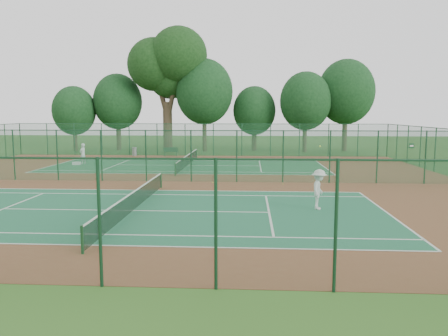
{
  "coord_description": "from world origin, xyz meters",
  "views": [
    {
      "loc": [
        5.48,
        -29.01,
        4.63
      ],
      "look_at": [
        4.06,
        -5.12,
        1.6
      ],
      "focal_mm": 35.0,
      "sensor_mm": 36.0,
      "label": 1
    }
  ],
  "objects": [
    {
      "name": "court_far",
      "position": [
        0.0,
        9.0,
        0.01
      ],
      "size": [
        23.77,
        10.97,
        0.01
      ],
      "primitive_type": "cube",
      "color": "#1D5E36",
      "rests_on": "red_pad"
    },
    {
      "name": "bench",
      "position": [
        -3.02,
        17.27,
        0.5
      ],
      "size": [
        1.59,
        0.65,
        0.95
      ],
      "rotation": [
        0.0,
        0.0,
        0.14
      ],
      "color": "#12351C",
      "rests_on": "red_pad"
    },
    {
      "name": "kit_bag",
      "position": [
        -9.99,
        8.81,
        0.15
      ],
      "size": [
        0.79,
        0.49,
        0.28
      ],
      "primitive_type": "cube",
      "rotation": [
        0.0,
        0.0,
        0.3
      ],
      "color": "silver",
      "rests_on": "red_pad"
    },
    {
      "name": "stray_ball_b",
      "position": [
        7.65,
        -0.89,
        0.04
      ],
      "size": [
        0.07,
        0.07,
        0.07
      ],
      "primitive_type": "sphere",
      "color": "gold",
      "rests_on": "red_pad"
    },
    {
      "name": "big_tree",
      "position": [
        -4.31,
        23.37,
        10.41
      ],
      "size": [
        9.57,
        7.01,
        14.7
      ],
      "color": "#3A2D1F",
      "rests_on": "ground"
    },
    {
      "name": "tennis_net_near",
      "position": [
        0.0,
        -9.0,
        0.54
      ],
      "size": [
        0.1,
        12.9,
        0.97
      ],
      "color": "#13361A",
      "rests_on": "ground"
    },
    {
      "name": "stray_ball_a",
      "position": [
        3.04,
        -0.58,
        0.05
      ],
      "size": [
        0.07,
        0.07,
        0.07
      ],
      "primitive_type": "sphere",
      "color": "#BADB33",
      "rests_on": "red_pad"
    },
    {
      "name": "fence_divider",
      "position": [
        0.0,
        0.0,
        1.76
      ],
      "size": [
        40.0,
        0.09,
        3.5
      ],
      "color": "#1A4F2F",
      "rests_on": "ground"
    },
    {
      "name": "trash_bin",
      "position": [
        -7.05,
        17.6,
        0.47
      ],
      "size": [
        0.56,
        0.56,
        0.91
      ],
      "primitive_type": "cylinder",
      "rotation": [
        0.0,
        0.0,
        -0.12
      ],
      "color": "gray",
      "rests_on": "red_pad"
    },
    {
      "name": "player_near",
      "position": [
        8.8,
        -8.18,
        0.99
      ],
      "size": [
        1.05,
        1.4,
        1.93
      ],
      "primitive_type": "imported",
      "rotation": [
        0.0,
        0.0,
        1.28
      ],
      "color": "silver",
      "rests_on": "court_near"
    },
    {
      "name": "ground",
      "position": [
        0.0,
        0.0,
        0.0
      ],
      "size": [
        120.0,
        120.0,
        0.0
      ],
      "primitive_type": "plane",
      "color": "#2B571B",
      "rests_on": "ground"
    },
    {
      "name": "evergreen_row",
      "position": [
        0.5,
        24.25,
        0.0
      ],
      "size": [
        39.0,
        5.0,
        12.0
      ],
      "primitive_type": null,
      "color": "black",
      "rests_on": "ground"
    },
    {
      "name": "player_far",
      "position": [
        -9.63,
        9.5,
        0.95
      ],
      "size": [
        0.65,
        0.79,
        1.86
      ],
      "primitive_type": "imported",
      "rotation": [
        0.0,
        0.0,
        -1.91
      ],
      "color": "silver",
      "rests_on": "court_far"
    },
    {
      "name": "fence_north",
      "position": [
        0.0,
        18.0,
        1.76
      ],
      "size": [
        40.0,
        0.09,
        3.5
      ],
      "color": "#1B5330",
      "rests_on": "ground"
    },
    {
      "name": "stray_ball_c",
      "position": [
        -0.42,
        -0.68,
        0.05
      ],
      "size": [
        0.07,
        0.07,
        0.07
      ],
      "primitive_type": "sphere",
      "color": "#D1E936",
      "rests_on": "red_pad"
    },
    {
      "name": "court_near",
      "position": [
        0.0,
        -9.0,
        0.01
      ],
      "size": [
        23.77,
        10.97,
        0.01
      ],
      "primitive_type": "cube",
      "color": "#1F6243",
      "rests_on": "red_pad"
    },
    {
      "name": "fence_south",
      "position": [
        0.0,
        -18.0,
        1.76
      ],
      "size": [
        40.0,
        0.09,
        3.5
      ],
      "color": "#194B28",
      "rests_on": "ground"
    },
    {
      "name": "red_pad",
      "position": [
        0.0,
        0.0,
        0.01
      ],
      "size": [
        40.0,
        36.0,
        0.01
      ],
      "primitive_type": "cube",
      "color": "brown",
      "rests_on": "ground"
    },
    {
      "name": "tennis_net_far",
      "position": [
        0.0,
        9.0,
        0.54
      ],
      "size": [
        0.1,
        12.9,
        0.97
      ],
      "color": "#163D1E",
      "rests_on": "ground"
    }
  ]
}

